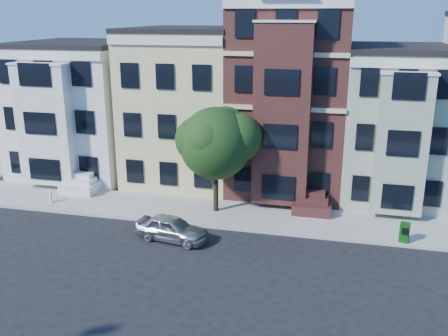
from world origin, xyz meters
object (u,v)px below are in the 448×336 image
(newspaper_box, at_px, (404,232))
(fire_hydrant, at_px, (51,198))
(parked_car, at_px, (172,228))
(street_tree, at_px, (216,148))

(newspaper_box, xyz_separation_m, fire_hydrant, (-20.30, 0.77, -0.21))
(parked_car, distance_m, newspaper_box, 11.73)
(parked_car, relative_size, newspaper_box, 3.74)
(street_tree, bearing_deg, fire_hydrant, -173.88)
(parked_car, xyz_separation_m, newspaper_box, (11.52, 2.22, 0.01))
(street_tree, distance_m, parked_car, 5.37)
(street_tree, relative_size, parked_car, 1.98)
(street_tree, xyz_separation_m, parked_car, (-1.29, -4.07, -3.26))
(newspaper_box, bearing_deg, street_tree, -174.48)
(newspaper_box, relative_size, fire_hydrant, 1.72)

